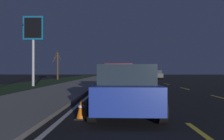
# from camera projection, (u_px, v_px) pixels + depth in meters

# --- Properties ---
(ground) EXTENTS (144.00, 144.00, 0.00)m
(ground) POSITION_uv_depth(u_px,v_px,m) (146.00, 82.00, 28.16)
(ground) COLOR black
(sidewalk_shoulder) EXTENTS (108.00, 4.00, 0.12)m
(sidewalk_shoulder) POSITION_uv_depth(u_px,v_px,m) (86.00, 82.00, 28.32)
(sidewalk_shoulder) COLOR gray
(sidewalk_shoulder) RESTS_ON ground
(grass_verge) EXTENTS (108.00, 6.00, 0.01)m
(grass_verge) POSITION_uv_depth(u_px,v_px,m) (46.00, 82.00, 28.44)
(grass_verge) COLOR #1E3819
(grass_verge) RESTS_ON ground
(lane_markings) EXTENTS (108.00, 7.04, 0.01)m
(lane_markings) POSITION_uv_depth(u_px,v_px,m) (121.00, 81.00, 31.20)
(lane_markings) COLOR yellow
(lane_markings) RESTS_ON ground
(pickup_truck) EXTENTS (5.44, 2.31, 1.87)m
(pickup_truck) POSITION_uv_depth(u_px,v_px,m) (118.00, 77.00, 14.75)
(pickup_truck) COLOR maroon
(pickup_truck) RESTS_ON ground
(sedan_black) EXTENTS (4.40, 2.03, 1.54)m
(sedan_black) POSITION_uv_depth(u_px,v_px,m) (156.00, 75.00, 40.93)
(sedan_black) COLOR black
(sedan_black) RESTS_ON ground
(sedan_blue) EXTENTS (4.43, 2.07, 1.54)m
(sedan_blue) POSITION_uv_depth(u_px,v_px,m) (126.00, 89.00, 7.31)
(sedan_blue) COLOR navy
(sedan_blue) RESTS_ON ground
(gas_price_sign) EXTENTS (0.27, 1.90, 6.47)m
(gas_price_sign) POSITION_uv_depth(u_px,v_px,m) (33.00, 34.00, 20.97)
(gas_price_sign) COLOR #99999E
(gas_price_sign) RESTS_ON ground
(bare_tree_far) EXTENTS (0.97, 1.31, 4.90)m
(bare_tree_far) POSITION_uv_depth(u_px,v_px,m) (58.00, 65.00, 37.32)
(bare_tree_far) COLOR #423323
(bare_tree_far) RESTS_ON ground
(traffic_cone_near) EXTENTS (0.36, 0.36, 0.58)m
(traffic_cone_near) POSITION_uv_depth(u_px,v_px,m) (81.00, 109.00, 6.42)
(traffic_cone_near) COLOR black
(traffic_cone_near) RESTS_ON ground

